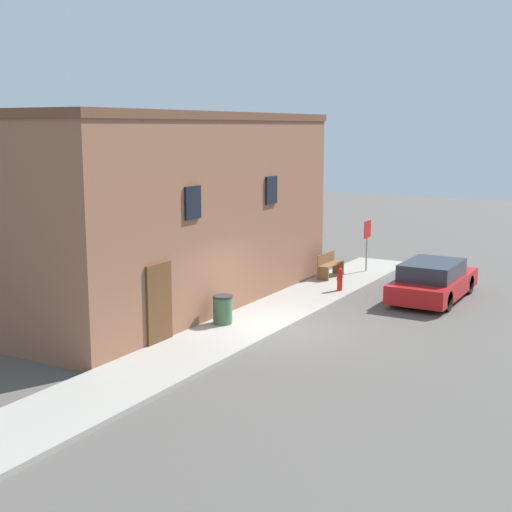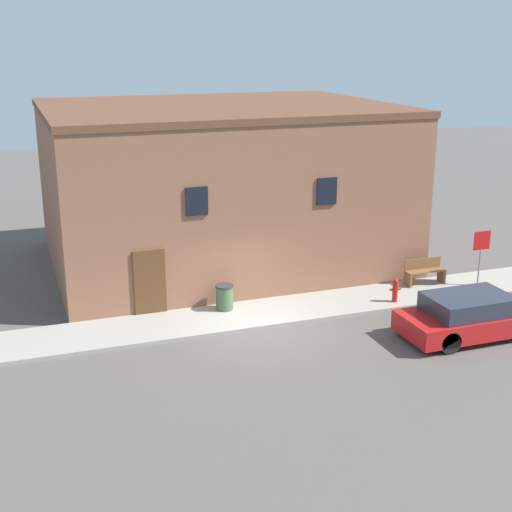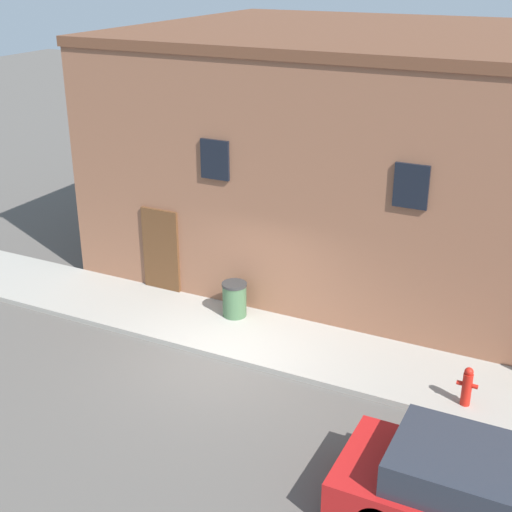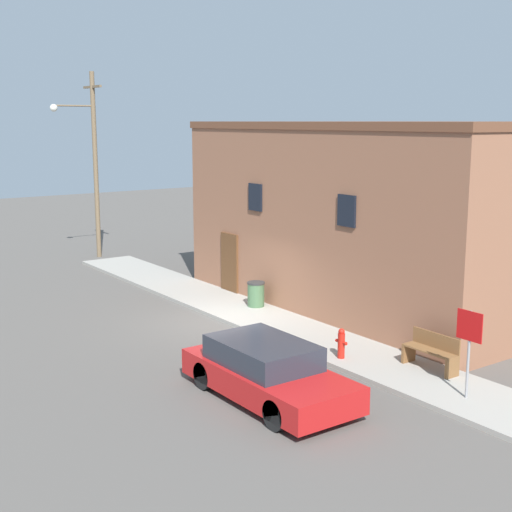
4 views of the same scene
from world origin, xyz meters
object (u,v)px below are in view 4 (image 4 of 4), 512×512
Objects in this scene: stop_sign at (469,338)px; trash_bin at (256,294)px; utility_pole at (92,157)px; fire_hydrant at (341,343)px; parked_car at (267,372)px; bench at (432,352)px.

stop_sign is 9.16m from trash_bin.
stop_sign is 0.24× the size of utility_pole.
utility_pole is (-11.77, -0.57, 3.99)m from trash_bin.
trash_bin is at bearing 2.80° from utility_pole.
utility_pole is at bearing 177.81° from fire_hydrant.
parked_car is at bearing -33.64° from trash_bin.
parked_car is (6.33, -4.21, 0.09)m from trash_bin.
fire_hydrant is 3.09m from parked_car.
fire_hydrant is 0.96× the size of trash_bin.
trash_bin reaches higher than fire_hydrant.
fire_hydrant is 2.26m from bench.
trash_bin is at bearing -179.98° from bench.
trash_bin is (-7.39, -0.00, -0.03)m from bench.
fire_hydrant is 0.54× the size of bench.
bench is (1.89, 1.24, 0.05)m from fire_hydrant.
trash_bin is at bearing 146.36° from parked_car.
trash_bin is at bearing 167.34° from fire_hydrant.
stop_sign is (3.58, 0.43, 0.98)m from fire_hydrant.
stop_sign is at bearing -0.63° from utility_pole.
utility_pole reaches higher than stop_sign.
utility_pole reaches higher than bench.
trash_bin is 7.60m from parked_car.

